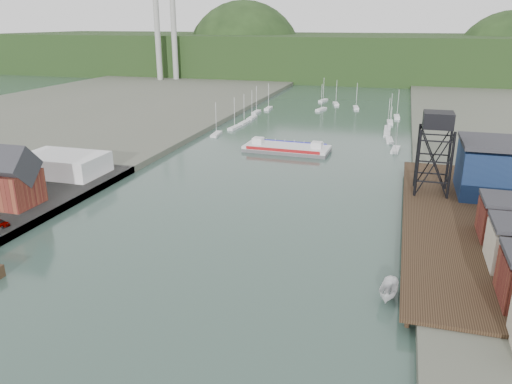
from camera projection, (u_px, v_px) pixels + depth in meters
The scene contains 10 objects.
ground at pixel (123, 341), 56.60m from camera, with size 600.00×600.00×0.00m, color #2B433B.
east_pier at pixel (444, 218), 87.06m from camera, with size 14.00×70.00×2.45m.
harbor_building at pixel (4, 181), 92.96m from camera, with size 12.20×8.20×8.90m.
white_shed at pixel (64, 164), 112.37m from camera, with size 18.00×12.00×4.50m, color silver.
lift_tower at pixel (438, 125), 94.92m from camera, with size 6.50×6.50×16.00m.
marina_sailboats at pixel (320, 119), 182.18m from camera, with size 57.71×92.65×0.90m.
smokestacks at pixel (166, 29), 285.95m from camera, with size 11.20×8.20×60.00m.
distant_hills at pixel (355, 59), 327.89m from camera, with size 500.00×120.00×80.00m.
chain_ferry at pixel (287, 148), 138.29m from camera, with size 23.80×10.50×3.37m.
motorboat at pixel (389, 291), 64.91m from camera, with size 2.18×5.79×2.24m, color silver.
Camera 1 is at (27.98, -41.85, 34.45)m, focal length 35.00 mm.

